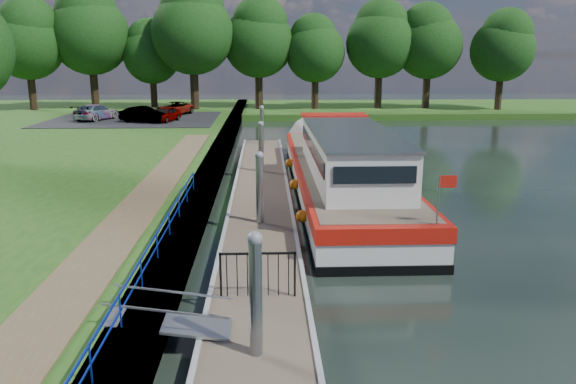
{
  "coord_description": "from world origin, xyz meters",
  "views": [
    {
      "loc": [
        0.21,
        -10.56,
        6.17
      ],
      "look_at": [
        1.01,
        8.88,
        1.4
      ],
      "focal_mm": 35.0,
      "sensor_mm": 36.0,
      "label": 1
    }
  ],
  "objects_px": {
    "pontoon": "(261,197)",
    "car_a": "(166,114)",
    "barge": "(339,168)",
    "car_c": "(97,112)",
    "car_b": "(144,115)",
    "car_d": "(174,108)"
  },
  "relations": [
    {
      "from": "pontoon",
      "to": "car_c",
      "type": "relative_size",
      "value": 6.6
    },
    {
      "from": "car_c",
      "to": "car_a",
      "type": "bearing_deg",
      "value": -172.96
    },
    {
      "from": "barge",
      "to": "car_b",
      "type": "bearing_deg",
      "value": 122.65
    },
    {
      "from": "car_b",
      "to": "car_a",
      "type": "bearing_deg",
      "value": -49.7
    },
    {
      "from": "car_b",
      "to": "car_c",
      "type": "bearing_deg",
      "value": 86.72
    },
    {
      "from": "car_b",
      "to": "car_d",
      "type": "distance_m",
      "value": 5.96
    },
    {
      "from": "car_a",
      "to": "pontoon",
      "type": "bearing_deg",
      "value": -53.98
    },
    {
      "from": "car_a",
      "to": "car_b",
      "type": "distance_m",
      "value": 1.76
    },
    {
      "from": "barge",
      "to": "car_d",
      "type": "height_order",
      "value": "barge"
    },
    {
      "from": "car_a",
      "to": "car_c",
      "type": "bearing_deg",
      "value": -176.81
    },
    {
      "from": "car_a",
      "to": "car_c",
      "type": "relative_size",
      "value": 0.78
    },
    {
      "from": "barge",
      "to": "car_c",
      "type": "distance_m",
      "value": 28.62
    },
    {
      "from": "car_c",
      "to": "car_d",
      "type": "xyz_separation_m",
      "value": [
        5.91,
        3.72,
        -0.07
      ]
    },
    {
      "from": "pontoon",
      "to": "barge",
      "type": "height_order",
      "value": "barge"
    },
    {
      "from": "pontoon",
      "to": "car_c",
      "type": "bearing_deg",
      "value": 119.76
    },
    {
      "from": "car_b",
      "to": "car_d",
      "type": "relative_size",
      "value": 0.92
    },
    {
      "from": "car_a",
      "to": "car_c",
      "type": "height_order",
      "value": "car_c"
    },
    {
      "from": "pontoon",
      "to": "car_b",
      "type": "distance_m",
      "value": 24.36
    },
    {
      "from": "car_b",
      "to": "pontoon",
      "type": "bearing_deg",
      "value": -134.99
    },
    {
      "from": "pontoon",
      "to": "car_a",
      "type": "height_order",
      "value": "car_a"
    },
    {
      "from": "barge",
      "to": "car_a",
      "type": "bearing_deg",
      "value": 118.59
    },
    {
      "from": "car_a",
      "to": "car_b",
      "type": "xyz_separation_m",
      "value": [
        -1.67,
        -0.56,
        0.04
      ]
    }
  ]
}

